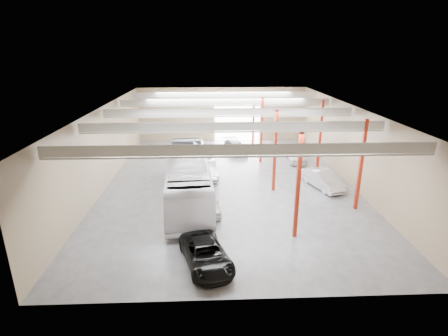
{
  "coord_description": "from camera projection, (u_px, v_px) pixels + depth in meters",
  "views": [
    {
      "loc": [
        -1.7,
        -30.17,
        11.71
      ],
      "look_at": [
        -0.53,
        -2.33,
        2.2
      ],
      "focal_mm": 28.0,
      "sensor_mm": 36.0,
      "label": 1
    }
  ],
  "objects": [
    {
      "name": "car_row_c",
      "position": [
        235.0,
        147.0,
        41.5
      ],
      "size": [
        3.06,
        5.15,
        1.4
      ],
      "primitive_type": "imported",
      "rotation": [
        0.0,
        0.0,
        0.24
      ],
      "color": "slate",
      "rests_on": "ground"
    },
    {
      "name": "car_right_far",
      "position": [
        296.0,
        155.0,
        38.24
      ],
      "size": [
        1.99,
        4.45,
        1.49
      ],
      "primitive_type": "imported",
      "rotation": [
        0.0,
        0.0,
        -0.05
      ],
      "color": "silver",
      "rests_on": "ground"
    },
    {
      "name": "car_right_near",
      "position": [
        323.0,
        179.0,
        30.89
      ],
      "size": [
        2.99,
        5.03,
        1.57
      ],
      "primitive_type": "imported",
      "rotation": [
        0.0,
        0.0,
        0.3
      ],
      "color": "silver",
      "rests_on": "ground"
    },
    {
      "name": "depot_shell",
      "position": [
        230.0,
        128.0,
        31.23
      ],
      "size": [
        22.12,
        32.12,
        7.06
      ],
      "color": "#46474C",
      "rests_on": "ground"
    },
    {
      "name": "black_sedan",
      "position": [
        206.0,
        254.0,
        19.78
      ],
      "size": [
        3.56,
        5.39,
        1.38
      ],
      "primitive_type": "imported",
      "rotation": [
        0.0,
        0.0,
        0.28
      ],
      "color": "black",
      "rests_on": "ground"
    },
    {
      "name": "car_row_a",
      "position": [
        207.0,
        202.0,
        26.38
      ],
      "size": [
        2.35,
        4.64,
        1.51
      ],
      "primitive_type": "imported",
      "rotation": [
        0.0,
        0.0,
        0.13
      ],
      "color": "silver",
      "rests_on": "ground"
    },
    {
      "name": "coach_bus",
      "position": [
        188.0,
        178.0,
        28.05
      ],
      "size": [
        4.25,
        14.01,
        3.85
      ],
      "primitive_type": "imported",
      "rotation": [
        0.0,
        0.0,
        0.07
      ],
      "color": "silver",
      "rests_on": "ground"
    },
    {
      "name": "car_row_b",
      "position": [
        207.0,
        169.0,
        33.46
      ],
      "size": [
        2.21,
        4.9,
        1.56
      ],
      "primitive_type": "imported",
      "rotation": [
        0.0,
        0.0,
        0.12
      ],
      "color": "#ADADB2",
      "rests_on": "ground"
    }
  ]
}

